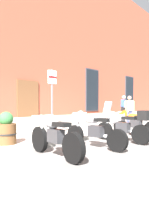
% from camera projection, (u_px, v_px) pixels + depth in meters
% --- Properties ---
extents(ground_plane, '(140.00, 140.00, 0.00)m').
position_uv_depth(ground_plane, '(81.00, 141.00, 7.29)').
color(ground_plane, '#565451').
extents(sidewalk, '(33.69, 3.12, 0.14)m').
position_uv_depth(sidewalk, '(51.00, 134.00, 8.34)').
color(sidewalk, gray).
rests_on(sidewalk, ground_plane).
extents(motorcycle_grey_naked, '(0.62, 2.10, 0.98)m').
position_uv_depth(motorcycle_grey_naked, '(54.00, 137.00, 5.04)').
color(motorcycle_grey_naked, black).
rests_on(motorcycle_grey_naked, ground_plane).
extents(motorcycle_white_sport, '(0.62, 2.15, 1.06)m').
position_uv_depth(motorcycle_white_sport, '(92.00, 128.00, 6.15)').
color(motorcycle_white_sport, black).
rests_on(motorcycle_white_sport, ground_plane).
extents(motorcycle_silver_touring, '(0.62, 2.03, 1.36)m').
position_uv_depth(motorcycle_silver_touring, '(125.00, 125.00, 6.97)').
color(motorcycle_silver_touring, black).
rests_on(motorcycle_silver_touring, ground_plane).
extents(motorcycle_orange_sport, '(0.74, 2.17, 1.02)m').
position_uv_depth(motorcycle_orange_sport, '(133.00, 122.00, 8.28)').
color(motorcycle_orange_sport, black).
rests_on(motorcycle_orange_sport, ground_plane).
extents(pedestrian_tan_coat, '(0.60, 0.43, 1.57)m').
position_uv_depth(pedestrian_tan_coat, '(129.00, 109.00, 11.39)').
color(pedestrian_tan_coat, '#2D3351').
rests_on(pedestrian_tan_coat, sidewalk).
extents(pedestrian_blue_top, '(0.65, 0.28, 1.64)m').
position_uv_depth(pedestrian_blue_top, '(124.00, 108.00, 12.50)').
color(pedestrian_blue_top, black).
rests_on(pedestrian_blue_top, sidewalk).
extents(parking_sign, '(0.36, 0.07, 2.29)m').
position_uv_depth(parking_sign, '(52.00, 93.00, 7.21)').
color(parking_sign, '#4C4C51').
rests_on(parking_sign, sidewalk).
extents(barrel_planter, '(0.58, 0.58, 0.92)m').
position_uv_depth(barrel_planter, '(6.00, 130.00, 5.95)').
color(barrel_planter, brown).
rests_on(barrel_planter, sidewalk).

